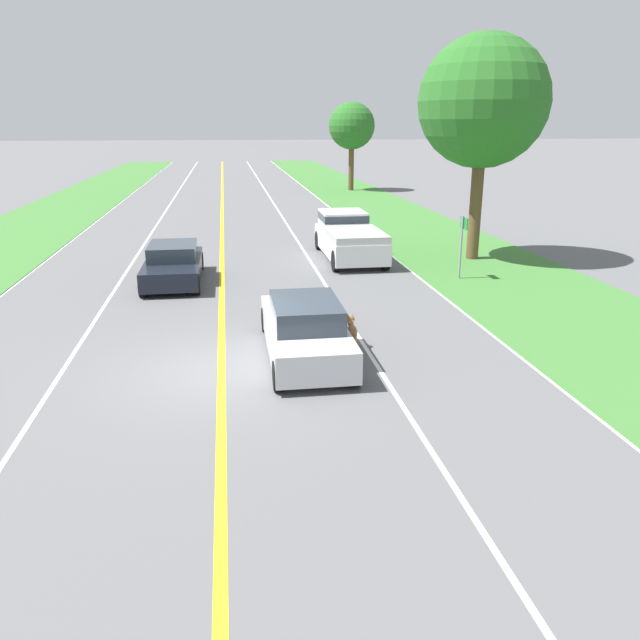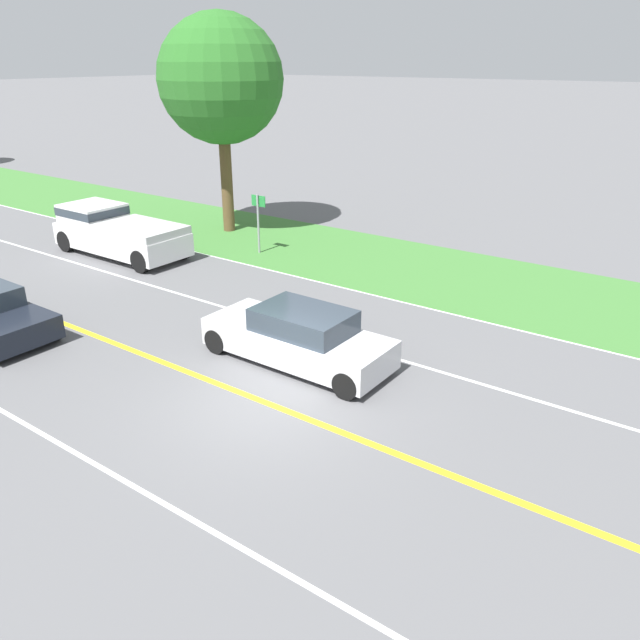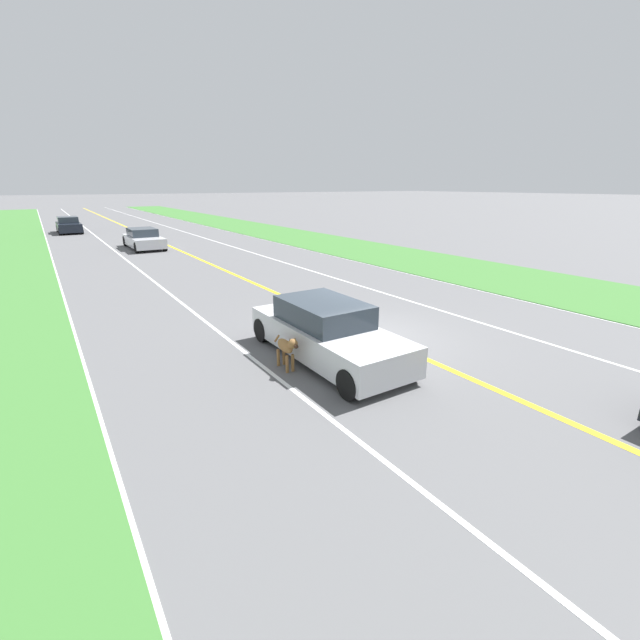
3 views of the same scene
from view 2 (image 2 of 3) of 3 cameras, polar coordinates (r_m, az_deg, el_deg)
name	(u,v)px [view 2 (image 2 of 3)]	position (r m, az deg, el deg)	size (l,w,h in m)	color
ground_plane	(268,403)	(13.53, -4.80, -7.61)	(400.00, 400.00, 0.00)	#5B5B5E
centre_divider_line	(268,403)	(13.52, -4.81, -7.60)	(0.18, 160.00, 0.01)	yellow
lane_edge_line_right	(419,306)	(18.83, 9.08, 1.31)	(0.14, 160.00, 0.01)	white
lane_dash_same_dir	(356,346)	(16.01, 3.31, -2.43)	(0.10, 160.00, 0.01)	white
lane_dash_oncoming	(136,488)	(11.57, -16.44, -14.50)	(0.10, 160.00, 0.01)	white
grass_verge_right	(461,278)	(21.40, 12.79, 3.72)	(6.00, 160.00, 0.03)	#3D7533
ego_car	(299,337)	(14.94, -1.95, -1.60)	(1.80, 4.71, 1.40)	silver
dog	(323,325)	(15.87, 0.30, -0.49)	(0.24, 1.13, 0.86)	olive
pickup_truck	(117,231)	(24.53, -18.11, 7.74)	(2.12, 5.44, 1.72)	silver
roadside_tree_right_near	(221,80)	(26.24, -9.05, 20.84)	(4.93, 4.93, 8.50)	brown
street_sign	(258,216)	(23.43, -5.66, 9.43)	(0.11, 0.64, 2.23)	gray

